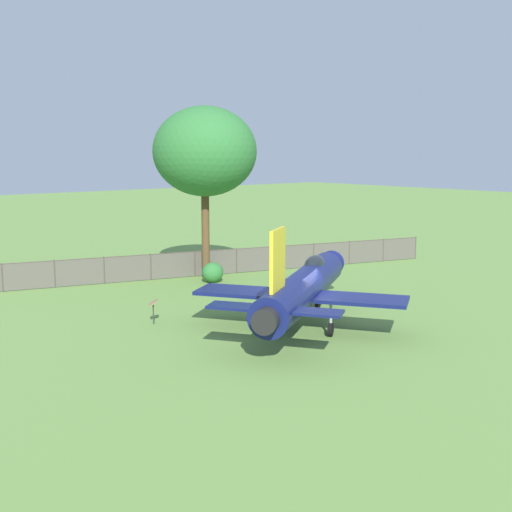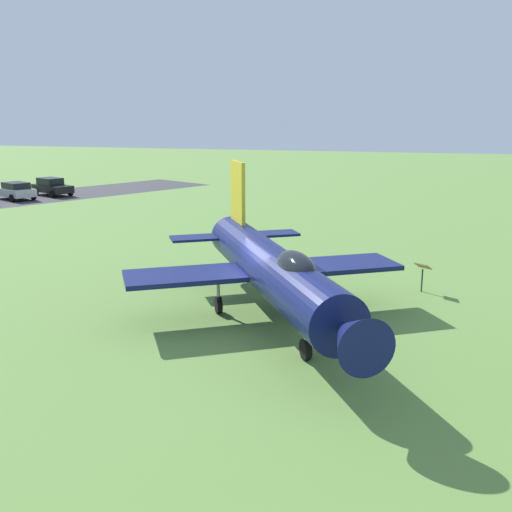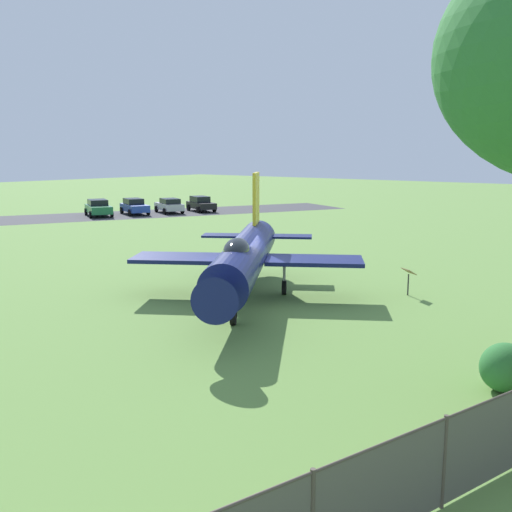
% 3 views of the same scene
% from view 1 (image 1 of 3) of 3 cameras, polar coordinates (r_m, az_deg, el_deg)
% --- Properties ---
extents(ground_plane, '(200.00, 200.00, 0.00)m').
position_cam_1_polar(ground_plane, '(29.97, 4.04, -6.15)').
color(ground_plane, '#668E42').
extents(display_jet, '(12.25, 9.58, 4.97)m').
position_cam_1_polar(display_jet, '(29.89, 4.23, -2.60)').
color(display_jet, '#111951').
rests_on(display_jet, ground_plane).
extents(shade_tree, '(6.20, 6.68, 10.60)m').
position_cam_1_polar(shade_tree, '(40.71, -4.49, 9.00)').
color(shade_tree, brown).
rests_on(shade_tree, ground_plane).
extents(perimeter_fence, '(35.73, 10.31, 1.65)m').
position_cam_1_polar(perimeter_fence, '(41.28, -7.21, -0.73)').
color(perimeter_fence, '#4C4238').
rests_on(perimeter_fence, ground_plane).
extents(shrub_near_fence, '(1.34, 1.22, 1.23)m').
position_cam_1_polar(shrub_near_fence, '(39.81, -3.79, -1.43)').
color(shrub_near_fence, '#2D7033').
rests_on(shrub_near_fence, ground_plane).
extents(info_plaque, '(0.65, 0.72, 1.14)m').
position_cam_1_polar(info_plaque, '(30.51, -8.91, -4.31)').
color(info_plaque, '#333333').
rests_on(info_plaque, ground_plane).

